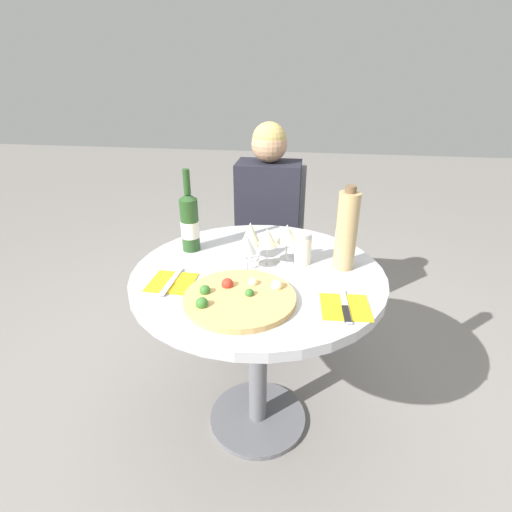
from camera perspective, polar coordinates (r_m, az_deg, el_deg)
name	(u,v)px	position (r m, az deg, el deg)	size (l,w,h in m)	color
ground_plane	(258,419)	(1.93, 0.25, -22.27)	(12.00, 12.00, 0.00)	gray
dining_table	(258,302)	(1.53, 0.29, -6.63)	(0.92, 0.92, 0.75)	slate
chair_behind_diner	(269,252)	(2.30, 1.86, 0.65)	(0.38, 0.38, 0.94)	slate
seated_diner	(266,251)	(2.14, 1.45, 0.78)	(0.33, 0.44, 1.18)	black
pizza_large	(239,297)	(1.28, -2.41, -5.93)	(0.36, 0.36, 0.05)	tan
wine_bottle	(190,222)	(1.60, -9.46, 4.83)	(0.07, 0.07, 0.33)	#23471E
tall_carafe	(346,231)	(1.46, 12.80, 3.56)	(0.08, 0.08, 0.31)	tan
sugar_shaker	(303,248)	(1.50, 6.72, 1.12)	(0.06, 0.06, 0.12)	silver
wine_glass_back_left	(251,234)	(1.51, -0.79, 3.20)	(0.07, 0.07, 0.15)	silver
wine_glass_back_right	(287,234)	(1.49, 4.45, 3.12)	(0.07, 0.07, 0.15)	silver
wine_glass_front_left	(246,244)	(1.42, -1.38, 1.66)	(0.07, 0.07, 0.14)	silver
wine_glass_center	(267,238)	(1.45, 1.61, 2.57)	(0.08, 0.08, 0.15)	silver
place_setting_left	(172,282)	(1.41, -11.98, -3.71)	(0.15, 0.19, 0.01)	gold
place_setting_right	(345,307)	(1.28, 12.64, -7.15)	(0.16, 0.19, 0.01)	gold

